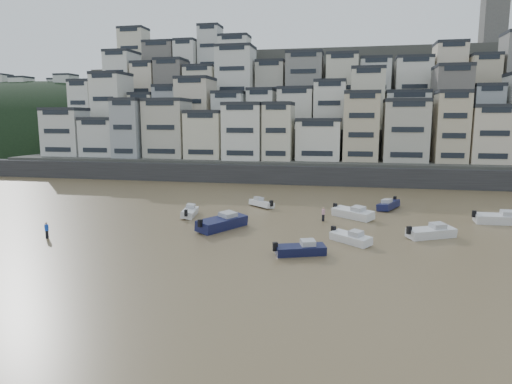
% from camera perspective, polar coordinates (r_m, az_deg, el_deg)
% --- Properties ---
extents(ground, '(400.00, 400.00, 0.00)m').
position_cam_1_polar(ground, '(29.99, -27.40, -16.28)').
color(ground, brown).
rests_on(ground, ground).
extents(sea_strip, '(340.00, 340.00, 0.00)m').
position_cam_1_polar(sea_strip, '(209.63, -25.99, 4.89)').
color(sea_strip, '#424C5E').
rests_on(sea_strip, ground).
extents(harbor_wall, '(140.00, 3.00, 3.50)m').
position_cam_1_polar(harbor_wall, '(86.71, 6.45, 2.10)').
color(harbor_wall, '#38383A').
rests_on(harbor_wall, ground).
extents(hillside, '(141.04, 66.00, 50.00)m').
position_cam_1_polar(hillside, '(125.58, 10.44, 9.34)').
color(hillside, '#4C4C47').
rests_on(hillside, ground).
extents(headland, '(216.00, 135.00, 53.33)m').
position_cam_1_polar(headland, '(192.67, -24.25, 4.71)').
color(headland, black).
rests_on(headland, ground).
extents(boat_d, '(5.92, 4.37, 1.56)m').
position_cam_1_polar(boat_d, '(51.24, 21.06, -4.52)').
color(boat_d, silver).
rests_on(boat_d, ground).
extents(boat_c, '(5.43, 7.41, 1.95)m').
position_cam_1_polar(boat_c, '(51.69, -4.25, -3.58)').
color(boat_c, '#161A45').
rests_on(boat_c, ground).
extents(boat_i, '(3.88, 5.86, 1.52)m').
position_cam_1_polar(boat_i, '(65.48, 16.24, -1.40)').
color(boat_i, '#151944').
rests_on(boat_i, ground).
extents(boat_f, '(2.43, 5.29, 1.39)m').
position_cam_1_polar(boat_f, '(58.90, -8.27, -2.35)').
color(boat_f, silver).
rests_on(boat_f, ground).
extents(boat_b, '(4.80, 4.48, 1.35)m').
position_cam_1_polar(boat_b, '(46.87, 11.75, -5.47)').
color(boat_b, white).
rests_on(boat_b, ground).
extents(boat_e, '(5.95, 5.29, 1.64)m').
position_cam_1_polar(boat_e, '(58.38, 12.00, -2.43)').
color(boat_e, white).
rests_on(boat_e, ground).
extents(boat_h, '(4.52, 4.21, 1.27)m').
position_cam_1_polar(boat_h, '(64.37, 0.69, -1.32)').
color(boat_h, white).
rests_on(boat_h, ground).
extents(boat_g, '(6.29, 2.22, 1.70)m').
position_cam_1_polar(boat_g, '(61.30, 28.24, -2.76)').
color(boat_g, silver).
rests_on(boat_g, ground).
extents(boat_a, '(5.28, 3.30, 1.37)m').
position_cam_1_polar(boat_a, '(42.16, 5.60, -6.96)').
color(boat_a, '#12163A').
rests_on(boat_a, ground).
extents(person_blue, '(0.44, 0.44, 1.74)m').
position_cam_1_polar(person_blue, '(52.30, -24.69, -4.38)').
color(person_blue, blue).
rests_on(person_blue, ground).
extents(person_pink, '(0.44, 0.44, 1.74)m').
position_cam_1_polar(person_pink, '(56.09, 8.41, -2.75)').
color(person_pink, '#C98E9E').
rests_on(person_pink, ground).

